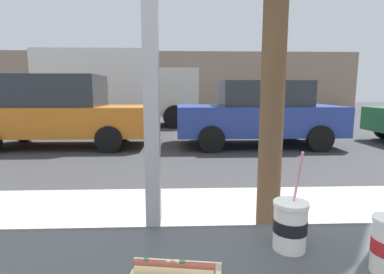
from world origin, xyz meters
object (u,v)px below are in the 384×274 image
hotdog_tray_far (174,272)px  box_truck (117,86)px  parked_car_blue (258,113)px  soda_cup_right (290,225)px  parked_car_orange (59,112)px

hotdog_tray_far → box_truck: bearing=102.2°
parked_car_blue → soda_cup_right: bearing=-103.8°
soda_cup_right → parked_car_orange: size_ratio=0.07×
parked_car_orange → parked_car_blue: parked_car_orange is taller
parked_car_orange → box_truck: (0.51, 4.90, 0.73)m
soda_cup_right → hotdog_tray_far: (-0.34, -0.14, -0.05)m
parked_car_orange → box_truck: size_ratio=0.71×
hotdog_tray_far → soda_cup_right: bearing=22.2°
soda_cup_right → box_truck: box_truck is taller
hotdog_tray_far → parked_car_orange: (-3.13, 7.28, -0.09)m
hotdog_tray_far → parked_car_orange: parked_car_orange is taller
box_truck → parked_car_blue: bearing=-46.0°
parked_car_orange → parked_car_blue: size_ratio=1.08×
soda_cup_right → parked_car_orange: (-3.48, 7.14, -0.14)m
soda_cup_right → box_truck: 12.41m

